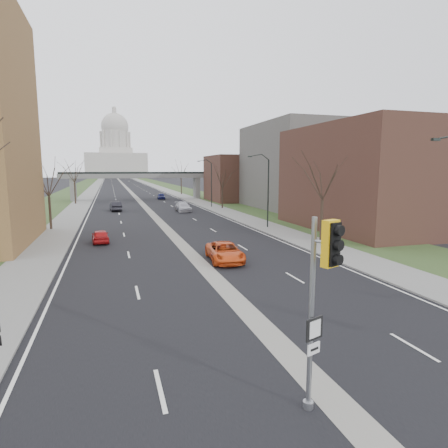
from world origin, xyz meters
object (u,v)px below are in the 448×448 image
car_right_far (161,196)px  car_left_near (100,236)px  car_left_far (116,206)px  car_right_mid (183,207)px  signal_pole_median (322,281)px  car_right_near (225,252)px

car_right_far → car_left_near: bearing=-99.0°
car_left_far → car_right_mid: car_left_far is taller
signal_pole_median → car_right_mid: size_ratio=1.08×
signal_pole_median → car_left_near: (-6.49, 28.67, -3.33)m
car_right_near → car_right_mid: (3.36, 34.76, 0.05)m
car_left_near → car_right_mid: 27.39m
car_right_mid → car_right_far: car_right_mid is taller
car_right_near → car_right_far: bearing=92.0°
signal_pole_median → car_right_mid: 53.41m
car_left_near → car_left_far: 28.65m
car_left_near → car_right_near: car_right_near is taller
car_left_far → car_right_far: (10.81, 23.42, -0.08)m
car_left_far → car_right_near: 39.77m
signal_pole_median → car_left_far: 57.53m
signal_pole_median → car_left_near: size_ratio=1.51×
signal_pole_median → car_right_near: signal_pole_median is taller
car_left_near → car_right_near: 14.02m
car_right_mid → car_right_far: 27.73m
car_left_far → car_right_mid: (10.77, -4.31, -0.02)m
car_left_near → car_right_near: bearing=128.1°
car_left_near → car_right_far: bearing=-107.2°
car_right_near → car_right_far: (3.40, 62.49, -0.00)m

